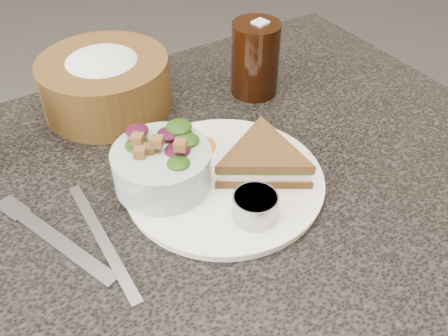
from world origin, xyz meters
The scene contains 10 objects.
dining_table centered at (0.00, 0.00, 0.38)m, with size 1.00×0.70×0.75m, color black.
dinner_plate centered at (0.03, -0.02, 0.76)m, with size 0.27×0.27×0.01m, color white.
sandwich centered at (0.09, -0.04, 0.78)m, with size 0.15×0.15×0.04m, color #4E2F17, non-canonical shape.
salad_bowl centered at (-0.04, 0.01, 0.80)m, with size 0.13×0.13×0.08m, color #9FB0A7, non-canonical shape.
dressing_ramekin centered at (0.03, -0.10, 0.78)m, with size 0.06×0.06×0.03m, color #969798.
orange_wedge centered at (0.03, 0.06, 0.77)m, with size 0.06×0.06×0.03m, color orange.
fork centered at (-0.19, -0.01, 0.75)m, with size 0.02×0.19×0.01m, color #9E9FA3.
knife centered at (-0.15, -0.03, 0.75)m, with size 0.01×0.22×0.00m, color #B2B2B2.
bread_basket centered at (-0.03, 0.24, 0.81)m, with size 0.21×0.21×0.12m, color brown, non-canonical shape.
cola_glass centered at (0.20, 0.15, 0.82)m, with size 0.08×0.08×0.14m, color black, non-canonical shape.
Camera 1 is at (-0.23, -0.45, 1.22)m, focal length 40.00 mm.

